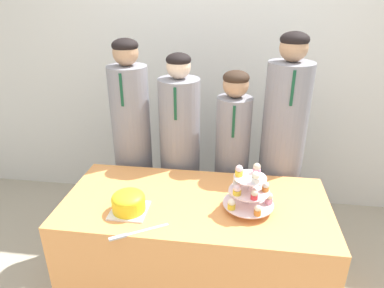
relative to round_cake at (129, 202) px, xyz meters
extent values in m
cube|color=silver|center=(0.36, 1.44, 0.53)|extent=(9.00, 0.06, 2.70)
cube|color=#EF9951|center=(0.36, 0.15, -0.44)|extent=(1.56, 0.73, 0.76)
cube|color=white|center=(0.00, 0.00, -0.06)|extent=(0.20, 0.20, 0.01)
cylinder|color=yellow|center=(0.00, 0.00, -0.01)|extent=(0.19, 0.19, 0.08)
ellipsoid|color=yellow|center=(0.00, 0.00, 0.03)|extent=(0.18, 0.18, 0.07)
cube|color=silver|center=(0.15, -0.14, -0.06)|extent=(0.20, 0.13, 0.00)
cube|color=#B2B2B7|center=(0.01, -0.23, -0.06)|extent=(0.09, 0.07, 0.01)
cylinder|color=silver|center=(0.66, 0.11, 0.04)|extent=(0.02, 0.02, 0.21)
cylinder|color=silver|center=(0.66, 0.11, -0.02)|extent=(0.28, 0.28, 0.01)
cylinder|color=silver|center=(0.66, 0.11, 0.06)|extent=(0.23, 0.23, 0.01)
cylinder|color=silver|center=(0.66, 0.11, 0.14)|extent=(0.18, 0.18, 0.01)
cylinder|color=orange|center=(0.71, 0.00, 0.00)|extent=(0.04, 0.04, 0.03)
sphere|color=#F4E5C6|center=(0.71, 0.00, 0.02)|extent=(0.04, 0.04, 0.04)
cylinder|color=pink|center=(0.77, 0.12, 0.00)|extent=(0.04, 0.04, 0.03)
sphere|color=beige|center=(0.77, 0.12, 0.02)|extent=(0.04, 0.04, 0.04)
cylinder|color=yellow|center=(0.70, 0.22, -0.01)|extent=(0.04, 0.04, 0.03)
sphere|color=#F4E5C6|center=(0.70, 0.22, 0.02)|extent=(0.04, 0.04, 0.04)
cylinder|color=white|center=(0.57, 0.17, -0.01)|extent=(0.04, 0.04, 0.03)
sphere|color=silver|center=(0.57, 0.17, 0.02)|extent=(0.04, 0.04, 0.04)
cylinder|color=yellow|center=(0.57, 0.04, 0.00)|extent=(0.04, 0.04, 0.03)
sphere|color=white|center=(0.57, 0.04, 0.02)|extent=(0.04, 0.04, 0.04)
cylinder|color=orange|center=(0.68, 0.20, 0.08)|extent=(0.04, 0.04, 0.02)
sphere|color=#F4E5C6|center=(0.68, 0.20, 0.10)|extent=(0.04, 0.04, 0.04)
cylinder|color=white|center=(0.59, 0.16, 0.08)|extent=(0.04, 0.04, 0.03)
sphere|color=beige|center=(0.59, 0.16, 0.10)|extent=(0.04, 0.04, 0.04)
cylinder|color=yellow|center=(0.59, 0.06, 0.08)|extent=(0.04, 0.04, 0.03)
sphere|color=silver|center=(0.59, 0.06, 0.10)|extent=(0.04, 0.04, 0.04)
cylinder|color=#E5333D|center=(0.69, 0.02, 0.08)|extent=(0.04, 0.04, 0.02)
sphere|color=beige|center=(0.69, 0.02, 0.10)|extent=(0.04, 0.04, 0.04)
cylinder|color=orange|center=(0.75, 0.11, 0.08)|extent=(0.04, 0.04, 0.03)
sphere|color=white|center=(0.75, 0.11, 0.10)|extent=(0.04, 0.04, 0.04)
cylinder|color=pink|center=(0.70, 0.16, 0.16)|extent=(0.04, 0.04, 0.03)
sphere|color=beige|center=(0.70, 0.16, 0.19)|extent=(0.04, 0.04, 0.04)
cylinder|color=yellow|center=(0.60, 0.12, 0.16)|extent=(0.04, 0.04, 0.03)
sphere|color=silver|center=(0.60, 0.12, 0.19)|extent=(0.04, 0.04, 0.04)
cylinder|color=white|center=(0.69, 0.05, 0.16)|extent=(0.05, 0.05, 0.03)
sphere|color=white|center=(0.69, 0.05, 0.19)|extent=(0.04, 0.04, 0.04)
cylinder|color=gray|center=(-0.19, 0.70, -0.11)|extent=(0.28, 0.28, 1.42)
sphere|color=tan|center=(-0.19, 0.70, 0.69)|extent=(0.17, 0.17, 0.17)
ellipsoid|color=black|center=(-0.19, 0.70, 0.74)|extent=(0.18, 0.18, 0.10)
cube|color=#14472D|center=(-0.19, 0.56, 0.47)|extent=(0.02, 0.01, 0.22)
cylinder|color=gray|center=(0.17, 0.70, -0.15)|extent=(0.29, 0.29, 1.35)
sphere|color=beige|center=(0.17, 0.70, 0.61)|extent=(0.16, 0.16, 0.16)
ellipsoid|color=black|center=(0.17, 0.70, 0.66)|extent=(0.17, 0.17, 0.09)
cube|color=#14472D|center=(0.17, 0.55, 0.40)|extent=(0.02, 0.01, 0.22)
cylinder|color=gray|center=(0.55, 0.70, -0.20)|extent=(0.24, 0.24, 1.23)
sphere|color=tan|center=(0.55, 0.70, 0.50)|extent=(0.17, 0.17, 0.17)
ellipsoid|color=#332319|center=(0.55, 0.70, 0.55)|extent=(0.18, 0.18, 0.10)
cube|color=#14472D|center=(0.55, 0.58, 0.28)|extent=(0.02, 0.01, 0.22)
cylinder|color=gray|center=(0.90, 0.70, -0.08)|extent=(0.30, 0.30, 1.48)
sphere|color=tan|center=(0.90, 0.70, 0.75)|extent=(0.18, 0.18, 0.18)
ellipsoid|color=black|center=(0.90, 0.70, 0.80)|extent=(0.18, 0.18, 0.10)
cube|color=#14472D|center=(0.90, 0.55, 0.53)|extent=(0.02, 0.01, 0.22)
camera|label=1|loc=(0.57, -1.53, 1.08)|focal=32.00mm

